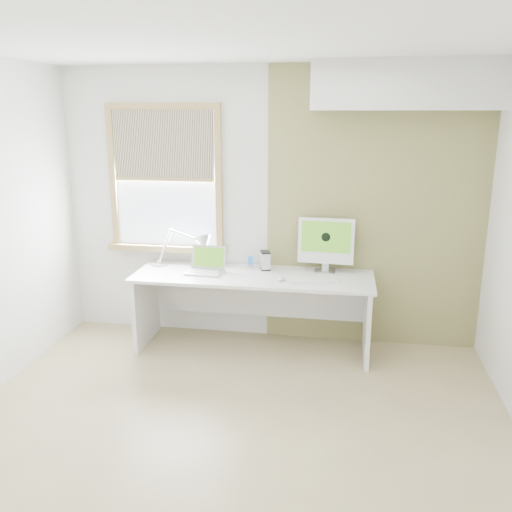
% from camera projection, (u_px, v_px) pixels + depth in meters
% --- Properties ---
extents(room, '(4.04, 3.54, 2.64)m').
position_uv_depth(room, '(230.00, 253.00, 3.50)').
color(room, tan).
rests_on(room, ground).
extents(accent_wall, '(2.00, 0.02, 2.60)m').
position_uv_depth(accent_wall, '(375.00, 210.00, 5.00)').
color(accent_wall, olive).
rests_on(accent_wall, room).
extents(soffit, '(1.60, 0.40, 0.42)m').
position_uv_depth(soffit, '(408.00, 84.00, 4.52)').
color(soffit, white).
rests_on(soffit, room).
extents(window, '(1.20, 0.14, 1.42)m').
position_uv_depth(window, '(165.00, 180.00, 5.22)').
color(window, tan).
rests_on(window, room).
extents(desk, '(2.20, 0.70, 0.73)m').
position_uv_depth(desk, '(254.00, 293.00, 5.08)').
color(desk, white).
rests_on(desk, room).
extents(desk_lamp, '(0.66, 0.30, 0.36)m').
position_uv_depth(desk_lamp, '(196.00, 246.00, 5.25)').
color(desk_lamp, '#BBBDC0').
rests_on(desk_lamp, desk).
extents(laptop, '(0.35, 0.29, 0.23)m').
position_uv_depth(laptop, '(206.00, 266.00, 5.05)').
color(laptop, '#BBBDC0').
rests_on(laptop, desk).
extents(phone_dock, '(0.09, 0.09, 0.14)m').
position_uv_depth(phone_dock, '(250.00, 265.00, 5.16)').
color(phone_dock, '#BBBDC0').
rests_on(phone_dock, desk).
extents(external_drive, '(0.12, 0.15, 0.17)m').
position_uv_depth(external_drive, '(265.00, 260.00, 5.13)').
color(external_drive, '#BBBDC0').
rests_on(external_drive, desk).
extents(imac, '(0.52, 0.18, 0.51)m').
position_uv_depth(imac, '(326.00, 242.00, 5.01)').
color(imac, '#BBBDC0').
rests_on(imac, desk).
extents(keyboard, '(0.45, 0.18, 0.02)m').
position_uv_depth(keyboard, '(315.00, 281.00, 4.76)').
color(keyboard, white).
rests_on(keyboard, desk).
extents(mouse, '(0.08, 0.11, 0.03)m').
position_uv_depth(mouse, '(281.00, 279.00, 4.80)').
color(mouse, white).
rests_on(mouse, desk).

